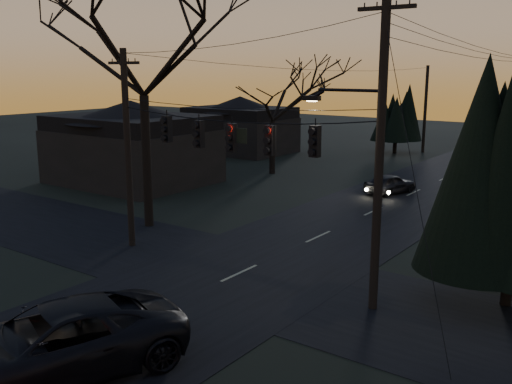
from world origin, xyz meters
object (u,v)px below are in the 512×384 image
Objects in this scene: utility_pole_right at (372,308)px; suv_near at (56,343)px; utility_pole_left at (132,246)px; bare_tree_left at (142,40)px; sedan_oncoming_a at (390,184)px; utility_pole_far_l at (423,152)px.

suv_near is at bearing -118.71° from utility_pole_right.
utility_pole_right is 1.18× the size of utility_pole_left.
utility_pole_left is 0.66× the size of bare_tree_left.
utility_pole_left reaches higher than suv_near.
bare_tree_left reaches higher than sedan_oncoming_a.
bare_tree_left reaches higher than utility_pole_right.
utility_pole_left is at bearing -90.00° from utility_pole_far_l.
utility_pole_far_l is 19.81m from sedan_oncoming_a.
utility_pole_far_l is (0.00, 36.00, 0.00)m from utility_pole_left.
bare_tree_left is (-13.32, 2.75, 8.99)m from utility_pole_right.
suv_near is (8.62, -11.33, -8.09)m from bare_tree_left.
utility_pole_right reaches higher than suv_near.
bare_tree_left is 1.98× the size of suv_near.
utility_pole_right reaches higher than sedan_oncoming_a.
bare_tree_left reaches higher than utility_pole_left.
suv_near reaches higher than sedan_oncoming_a.
utility_pole_far_l is at bearing -59.02° from sedan_oncoming_a.
utility_pole_right is at bearing 0.00° from utility_pole_left.
bare_tree_left is at bearing 123.45° from utility_pole_left.
utility_pole_far_l is 2.16× the size of sedan_oncoming_a.
suv_near is 25.47m from sedan_oncoming_a.
utility_pole_right is 1.54× the size of suv_near.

